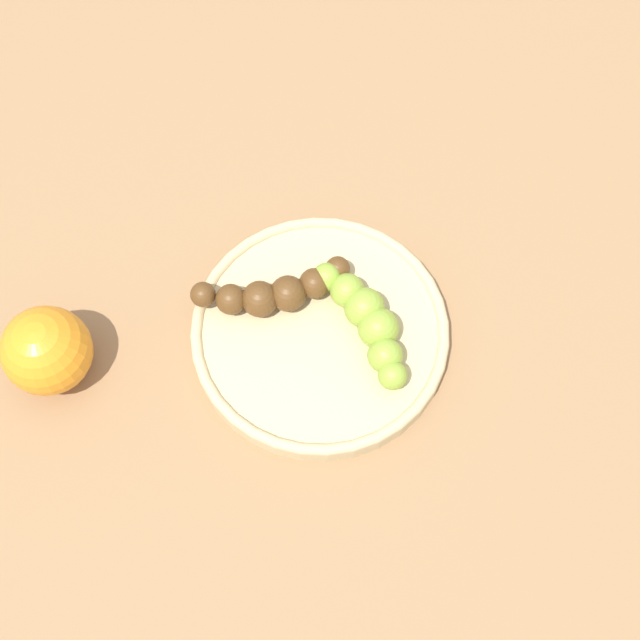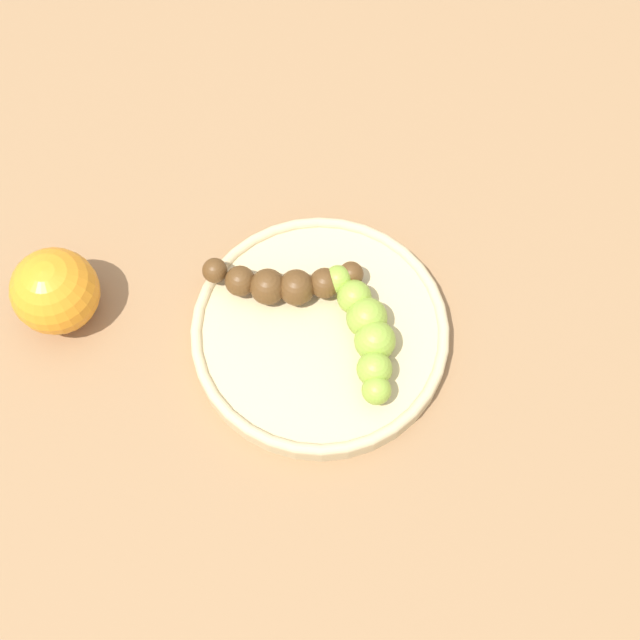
{
  "view_description": "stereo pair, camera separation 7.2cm",
  "coord_description": "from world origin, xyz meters",
  "px_view_note": "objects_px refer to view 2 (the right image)",
  "views": [
    {
      "loc": [
        0.26,
        0.15,
        0.7
      ],
      "look_at": [
        0.0,
        0.0,
        0.04
      ],
      "focal_mm": 47.94,
      "sensor_mm": 36.0,
      "label": 1
    },
    {
      "loc": [
        0.21,
        0.21,
        0.7
      ],
      "look_at": [
        0.0,
        0.0,
        0.04
      ],
      "focal_mm": 47.94,
      "sensor_mm": 36.0,
      "label": 2
    }
  ],
  "objects_px": {
    "banana_overripe": "(282,283)",
    "orange_fruit": "(55,291)",
    "banana_green": "(367,330)",
    "fruit_bowl": "(320,332)"
  },
  "relations": [
    {
      "from": "fruit_bowl",
      "to": "orange_fruit",
      "type": "height_order",
      "value": "orange_fruit"
    },
    {
      "from": "fruit_bowl",
      "to": "banana_overripe",
      "type": "bearing_deg",
      "value": -93.88
    },
    {
      "from": "banana_green",
      "to": "orange_fruit",
      "type": "height_order",
      "value": "orange_fruit"
    },
    {
      "from": "banana_green",
      "to": "fruit_bowl",
      "type": "bearing_deg",
      "value": 150.32
    },
    {
      "from": "orange_fruit",
      "to": "banana_overripe",
      "type": "bearing_deg",
      "value": 137.08
    },
    {
      "from": "fruit_bowl",
      "to": "banana_green",
      "type": "distance_m",
      "value": 0.05
    },
    {
      "from": "banana_overripe",
      "to": "banana_green",
      "type": "bearing_deg",
      "value": 59.36
    },
    {
      "from": "banana_overripe",
      "to": "orange_fruit",
      "type": "bearing_deg",
      "value": -85.57
    },
    {
      "from": "banana_overripe",
      "to": "orange_fruit",
      "type": "xyz_separation_m",
      "value": [
        0.14,
        -0.13,
        0.0
      ]
    },
    {
      "from": "banana_overripe",
      "to": "orange_fruit",
      "type": "distance_m",
      "value": 0.2
    }
  ]
}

